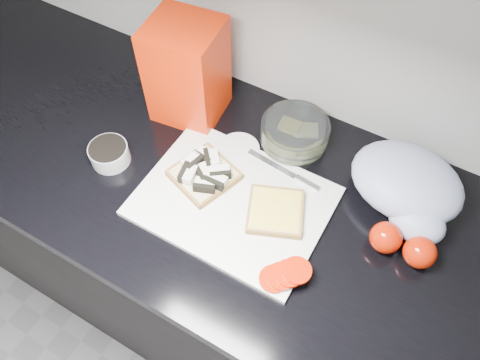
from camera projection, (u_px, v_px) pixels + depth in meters
name	position (u px, v px, depth m)	size (l,w,h in m)	color
base_cabinet	(244.00, 276.00, 1.42)	(3.50, 0.60, 0.86)	black
countertop	(246.00, 196.00, 1.05)	(3.50, 0.64, 0.04)	black
cutting_board	(233.00, 201.00, 1.02)	(0.40, 0.30, 0.01)	silver
bread_left	(205.00, 173.00, 1.03)	(0.16, 0.16, 0.04)	beige
bread_right	(275.00, 211.00, 0.98)	(0.16, 0.16, 0.02)	beige
tomato_slices	(285.00, 275.00, 0.90)	(0.11, 0.11, 0.02)	#B41A04
knife	(292.00, 175.00, 1.05)	(0.19, 0.03, 0.01)	silver
seed_tub	(109.00, 153.00, 1.07)	(0.09, 0.09, 0.05)	#AEB3B4
tub_lid	(239.00, 149.00, 1.10)	(0.10, 0.10, 0.01)	silver
glass_bowl	(295.00, 134.00, 1.09)	(0.16, 0.16, 0.07)	silver
bread_bag	(187.00, 71.00, 1.08)	(0.16, 0.15, 0.25)	red
steel_canister	(207.00, 74.00, 1.11)	(0.08, 0.08, 0.20)	#B4B5B9
grocery_bag	(408.00, 187.00, 0.98)	(0.26, 0.23, 0.11)	#9AA3BD
whole_tomatoes	(403.00, 245.00, 0.93)	(0.13, 0.07, 0.07)	#B41A04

